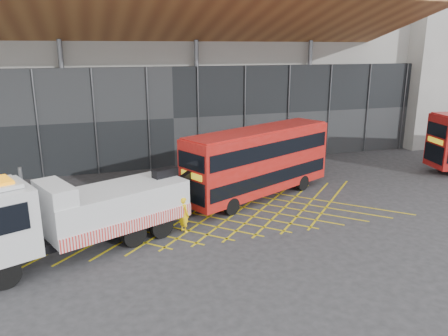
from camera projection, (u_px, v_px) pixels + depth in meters
name	position (u px, v px, depth m)	size (l,w,h in m)	color
ground_plane	(182.00, 220.00, 24.70)	(120.00, 120.00, 0.00)	#2A2A2C
road_markings	(222.00, 215.00, 25.42)	(21.56, 7.16, 0.01)	gold
construction_building	(155.00, 53.00, 39.73)	(55.00, 23.97, 18.00)	gray
east_building	(441.00, 42.00, 46.28)	(15.00, 12.00, 20.00)	gray
recovery_truck	(76.00, 213.00, 20.34)	(11.97, 6.74, 4.30)	black
bus_towed	(259.00, 160.00, 27.88)	(11.07, 6.93, 4.50)	#AD140F
worker	(184.00, 214.00, 22.92)	(0.70, 0.46, 1.92)	yellow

